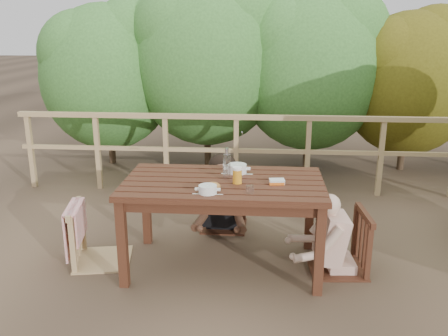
# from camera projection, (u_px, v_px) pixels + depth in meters

# --- Properties ---
(ground) EXTENTS (60.00, 60.00, 0.00)m
(ground) POSITION_uv_depth(u_px,v_px,m) (224.00, 265.00, 4.30)
(ground) COLOR brown
(ground) RESTS_ON ground
(table) EXTENTS (1.70, 0.96, 0.79)m
(table) POSITION_uv_depth(u_px,v_px,m) (224.00, 225.00, 4.18)
(table) COLOR #381C11
(table) RESTS_ON ground
(chair_left) EXTENTS (0.59, 0.59, 1.03)m
(chair_left) POSITION_uv_depth(u_px,v_px,m) (99.00, 208.00, 4.24)
(chair_left) COLOR #A48658
(chair_left) RESTS_ON ground
(chair_far) EXTENTS (0.47, 0.47, 0.94)m
(chair_far) POSITION_uv_depth(u_px,v_px,m) (224.00, 185.00, 4.99)
(chair_far) COLOR #381C11
(chair_far) RESTS_ON ground
(chair_right) EXTENTS (0.54, 0.54, 1.01)m
(chair_right) POSITION_uv_depth(u_px,v_px,m) (340.00, 215.00, 4.10)
(chair_right) COLOR #381C11
(chair_right) RESTS_ON ground
(woman) EXTENTS (0.53, 0.65, 1.29)m
(woman) POSITION_uv_depth(u_px,v_px,m) (224.00, 169.00, 4.95)
(woman) COLOR black
(woman) RESTS_ON ground
(diner_right) EXTENTS (0.60, 0.50, 1.14)m
(diner_right) POSITION_uv_depth(u_px,v_px,m) (344.00, 208.00, 4.08)
(diner_right) COLOR #CFA08D
(diner_right) RESTS_ON ground
(railing) EXTENTS (5.60, 0.10, 1.01)m
(railing) POSITION_uv_depth(u_px,v_px,m) (236.00, 154.00, 6.06)
(railing) COLOR #A48658
(railing) RESTS_ON ground
(hedge_row) EXTENTS (6.60, 1.60, 3.80)m
(hedge_row) POSITION_uv_depth(u_px,v_px,m) (270.00, 38.00, 6.78)
(hedge_row) COLOR #336328
(hedge_row) RESTS_ON ground
(soup_near) EXTENTS (0.24, 0.24, 0.08)m
(soup_near) POSITION_uv_depth(u_px,v_px,m) (208.00, 190.00, 3.76)
(soup_near) COLOR white
(soup_near) RESTS_ON table
(soup_far) EXTENTS (0.29, 0.29, 0.10)m
(soup_far) POSITION_uv_depth(u_px,v_px,m) (237.00, 169.00, 4.27)
(soup_far) COLOR white
(soup_far) RESTS_ON table
(bread_roll) EXTENTS (0.12, 0.09, 0.07)m
(bread_roll) POSITION_uv_depth(u_px,v_px,m) (213.00, 186.00, 3.86)
(bread_roll) COLOR olive
(bread_roll) RESTS_ON table
(beer_glass) EXTENTS (0.08, 0.08, 0.15)m
(beer_glass) POSITION_uv_depth(u_px,v_px,m) (237.00, 176.00, 3.98)
(beer_glass) COLOR gold
(beer_glass) RESTS_ON table
(bottle) EXTENTS (0.07, 0.07, 0.28)m
(bottle) POSITION_uv_depth(u_px,v_px,m) (227.00, 164.00, 4.13)
(bottle) COLOR white
(bottle) RESTS_ON table
(tumbler) EXTENTS (0.07, 0.07, 0.08)m
(tumbler) POSITION_uv_depth(u_px,v_px,m) (250.00, 190.00, 3.76)
(tumbler) COLOR white
(tumbler) RESTS_ON table
(butter_tub) EXTENTS (0.14, 0.10, 0.05)m
(butter_tub) POSITION_uv_depth(u_px,v_px,m) (277.00, 182.00, 3.98)
(butter_tub) COLOR white
(butter_tub) RESTS_ON table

